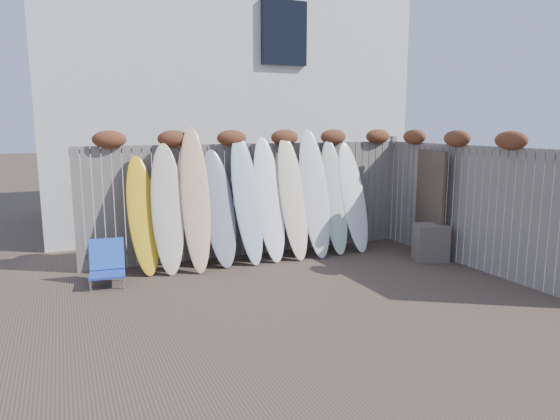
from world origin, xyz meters
name	(u,v)px	position (x,y,z in m)	size (l,w,h in m)	color
ground	(315,294)	(0.00, 0.00, 0.00)	(80.00, 80.00, 0.00)	#493A2D
back_fence	(256,189)	(0.06, 2.39, 1.18)	(6.05, 0.28, 2.24)	slate
right_fence	(470,198)	(2.99, 0.25, 1.14)	(0.28, 4.40, 2.24)	slate
house	(213,89)	(0.50, 6.50, 3.20)	(8.50, 5.50, 6.33)	silver
beach_chair	(107,264)	(-2.60, 1.62, 0.31)	(0.55, 0.58, 0.66)	#223DAE
wooden_crate	(431,242)	(2.66, 0.76, 0.31)	(0.54, 0.45, 0.63)	#6B5B50
lattice_panel	(426,202)	(2.92, 1.24, 0.94)	(0.05, 1.25, 1.88)	#432F28
surfboard_0	(143,215)	(-1.99, 2.02, 0.93)	(0.46, 0.07, 1.93)	gold
surfboard_1	(167,208)	(-1.62, 1.95, 1.02)	(0.50, 0.07, 2.13)	beige
surfboard_2	(195,199)	(-1.18, 1.91, 1.16)	(0.46, 0.07, 2.41)	#F4D093
surfboard_3	(219,208)	(-0.76, 1.98, 0.96)	(0.54, 0.07, 2.00)	gray
surfboard_4	(247,199)	(-0.28, 1.97, 1.09)	(0.48, 0.07, 2.27)	#9FBCD2
surfboard_5	(269,199)	(0.14, 1.97, 1.06)	(0.50, 0.07, 2.21)	white
surfboard_6	(293,197)	(0.56, 1.93, 1.07)	(0.48, 0.07, 2.23)	#F9E1BF
surfboard_7	(315,193)	(1.00, 1.94, 1.13)	(0.53, 0.07, 2.35)	white
surfboard_8	(334,197)	(1.42, 1.97, 1.03)	(0.46, 0.07, 2.14)	silver
surfboard_9	(353,197)	(1.81, 1.95, 1.00)	(0.52, 0.07, 2.09)	white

